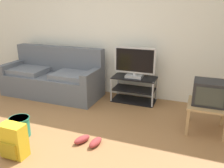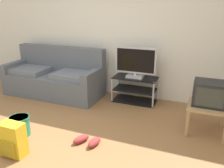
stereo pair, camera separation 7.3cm
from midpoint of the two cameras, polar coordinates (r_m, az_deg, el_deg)
name	(u,v)px [view 1 (the left image)]	position (r m, az deg, el deg)	size (l,w,h in m)	color
ground_plane	(41,156)	(3.17, -17.64, -16.54)	(9.00, 9.80, 0.02)	olive
wall_back	(112,28)	(4.77, -0.57, 13.52)	(9.00, 0.10, 2.70)	silver
couch	(54,78)	(4.97, -14.62, 1.41)	(2.02, 0.84, 0.97)	#565B66
tv_stand	(134,89)	(4.51, 5.00, -1.27)	(0.83, 0.43, 0.49)	black
flat_tv	(135,63)	(4.34, 5.11, 5.22)	(0.77, 0.22, 0.57)	#B2B2B7
side_table	(207,108)	(3.65, 21.88, -5.50)	(0.55, 0.55, 0.42)	tan
crt_tv	(209,93)	(3.58, 22.33, -1.98)	(0.45, 0.38, 0.35)	#232326
backpack	(13,141)	(3.16, -23.73, -12.73)	(0.31, 0.25, 0.43)	gold
cleaning_bucket	(20,126)	(3.60, -22.26, -9.61)	(0.28, 0.28, 0.28)	#238466
sneakers_pair	(89,141)	(3.23, -6.44, -13.75)	(0.38, 0.28, 0.09)	#993333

